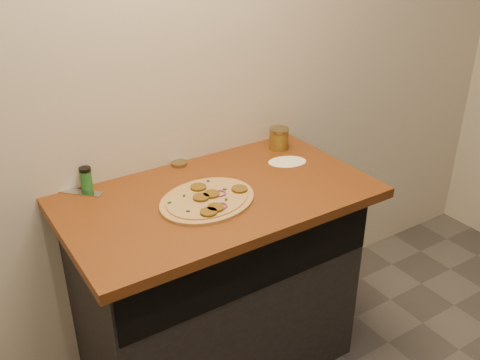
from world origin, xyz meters
TOP-DOWN VIEW (x-y plane):
  - cabinet at (0.00, 1.45)m, footprint 1.10×0.60m
  - countertop at (0.00, 1.42)m, footprint 1.20×0.70m
  - pizza at (-0.07, 1.38)m, footprint 0.47×0.47m
  - chefs_knife at (-0.51, 1.78)m, footprint 0.24×0.25m
  - mason_jar_lid at (-0.01, 1.72)m, footprint 0.07×0.07m
  - salsa_jar at (0.45, 1.63)m, footprint 0.09×0.09m
  - spice_shaker at (-0.41, 1.72)m, footprint 0.05×0.05m
  - flour_spill at (0.40, 1.50)m, footprint 0.21×0.21m

SIDE VIEW (x-z plane):
  - cabinet at x=0.00m, z-range 0.00..0.86m
  - countertop at x=0.00m, z-range 0.86..0.90m
  - flour_spill at x=0.40m, z-range 0.90..0.90m
  - chefs_knife at x=-0.51m, z-range 0.90..0.91m
  - mason_jar_lid at x=-0.01m, z-range 0.90..0.91m
  - pizza at x=-0.07m, z-range 0.90..0.92m
  - spice_shaker at x=-0.41m, z-range 0.90..0.99m
  - salsa_jar at x=0.45m, z-range 0.90..1.00m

